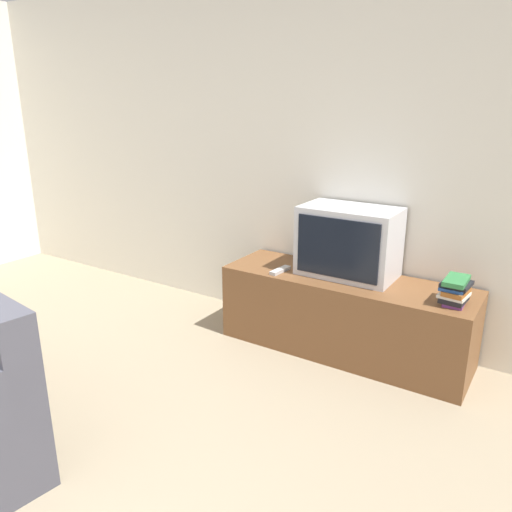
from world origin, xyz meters
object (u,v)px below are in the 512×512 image
at_px(tv_stand, 344,315).
at_px(remote_on_stand, 280,270).
at_px(television, 349,242).
at_px(book_stack, 455,291).

xyz_separation_m(tv_stand, remote_on_stand, (-0.44, -0.13, 0.28)).
distance_m(television, remote_on_stand, 0.51).
distance_m(book_stack, remote_on_stand, 1.14).
distance_m(tv_stand, television, 0.51).
xyz_separation_m(tv_stand, television, (-0.03, 0.07, 0.50)).
bearing_deg(remote_on_stand, television, 25.78).
bearing_deg(book_stack, television, 169.13).
bearing_deg(tv_stand, book_stack, -5.96).
height_order(tv_stand, television, television).
height_order(book_stack, remote_on_stand, book_stack).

